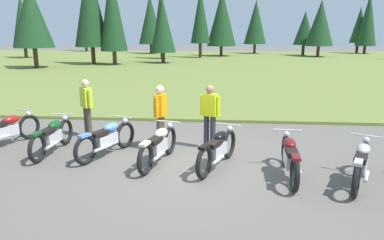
{
  "coord_description": "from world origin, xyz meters",
  "views": [
    {
      "loc": [
        0.7,
        -7.67,
        2.96
      ],
      "look_at": [
        0.0,
        0.6,
        0.9
      ],
      "focal_mm": 33.25,
      "sensor_mm": 36.0,
      "label": 1
    }
  ],
  "objects_px": {
    "rider_in_hivis_vest": "(87,105)",
    "rider_with_back_turned": "(210,113)",
    "rider_near_row_end": "(160,113)",
    "motorcycle_silver": "(361,163)",
    "motorcycle_red": "(6,130)",
    "motorcycle_british_green": "(53,136)",
    "motorcycle_cream": "(159,145)",
    "motorcycle_sky_blue": "(107,138)",
    "motorcycle_black": "(218,149)",
    "motorcycle_maroon": "(290,157)"
  },
  "relations": [
    {
      "from": "rider_in_hivis_vest",
      "to": "motorcycle_red",
      "type": "bearing_deg",
      "value": -152.38
    },
    {
      "from": "motorcycle_sky_blue",
      "to": "rider_in_hivis_vest",
      "type": "distance_m",
      "value": 1.93
    },
    {
      "from": "rider_with_back_turned",
      "to": "rider_near_row_end",
      "type": "height_order",
      "value": "same"
    },
    {
      "from": "motorcycle_silver",
      "to": "rider_in_hivis_vest",
      "type": "xyz_separation_m",
      "value": [
        -6.61,
        2.77,
        0.51
      ]
    },
    {
      "from": "motorcycle_red",
      "to": "motorcycle_sky_blue",
      "type": "xyz_separation_m",
      "value": [
        2.92,
        -0.56,
        0.0
      ]
    },
    {
      "from": "motorcycle_british_green",
      "to": "rider_near_row_end",
      "type": "height_order",
      "value": "rider_near_row_end"
    },
    {
      "from": "motorcycle_cream",
      "to": "rider_with_back_turned",
      "type": "distance_m",
      "value": 1.71
    },
    {
      "from": "motorcycle_silver",
      "to": "rider_with_back_turned",
      "type": "distance_m",
      "value": 3.69
    },
    {
      "from": "motorcycle_british_green",
      "to": "rider_near_row_end",
      "type": "relative_size",
      "value": 1.26
    },
    {
      "from": "motorcycle_british_green",
      "to": "rider_near_row_end",
      "type": "distance_m",
      "value": 2.75
    },
    {
      "from": "motorcycle_black",
      "to": "rider_near_row_end",
      "type": "xyz_separation_m",
      "value": [
        -1.49,
        1.18,
        0.51
      ]
    },
    {
      "from": "rider_with_back_turned",
      "to": "motorcycle_silver",
      "type": "bearing_deg",
      "value": -32.92
    },
    {
      "from": "motorcycle_silver",
      "to": "rider_near_row_end",
      "type": "bearing_deg",
      "value": 156.88
    },
    {
      "from": "motorcycle_black",
      "to": "rider_with_back_turned",
      "type": "relative_size",
      "value": 1.19
    },
    {
      "from": "motorcycle_british_green",
      "to": "rider_in_hivis_vest",
      "type": "distance_m",
      "value": 1.57
    },
    {
      "from": "motorcycle_cream",
      "to": "rider_near_row_end",
      "type": "bearing_deg",
      "value": 97.17
    },
    {
      "from": "motorcycle_cream",
      "to": "rider_with_back_turned",
      "type": "relative_size",
      "value": 1.24
    },
    {
      "from": "motorcycle_silver",
      "to": "rider_near_row_end",
      "type": "distance_m",
      "value": 4.73
    },
    {
      "from": "motorcycle_sky_blue",
      "to": "motorcycle_black",
      "type": "height_order",
      "value": "same"
    },
    {
      "from": "rider_in_hivis_vest",
      "to": "rider_near_row_end",
      "type": "relative_size",
      "value": 1.0
    },
    {
      "from": "rider_in_hivis_vest",
      "to": "rider_with_back_turned",
      "type": "distance_m",
      "value": 3.62
    },
    {
      "from": "motorcycle_silver",
      "to": "motorcycle_maroon",
      "type": "bearing_deg",
      "value": 169.45
    },
    {
      "from": "motorcycle_red",
      "to": "motorcycle_silver",
      "type": "height_order",
      "value": "same"
    },
    {
      "from": "motorcycle_sky_blue",
      "to": "rider_with_back_turned",
      "type": "relative_size",
      "value": 1.17
    },
    {
      "from": "motorcycle_british_green",
      "to": "motorcycle_cream",
      "type": "xyz_separation_m",
      "value": [
        2.78,
        -0.52,
        0.0
      ]
    },
    {
      "from": "motorcycle_sky_blue",
      "to": "motorcycle_black",
      "type": "bearing_deg",
      "value": -11.81
    },
    {
      "from": "motorcycle_cream",
      "to": "rider_in_hivis_vest",
      "type": "xyz_separation_m",
      "value": [
        -2.41,
        1.97,
        0.51
      ]
    },
    {
      "from": "rider_in_hivis_vest",
      "to": "motorcycle_cream",
      "type": "bearing_deg",
      "value": -39.16
    },
    {
      "from": "motorcycle_red",
      "to": "motorcycle_silver",
      "type": "relative_size",
      "value": 1.02
    },
    {
      "from": "motorcycle_british_green",
      "to": "motorcycle_black",
      "type": "relative_size",
      "value": 1.06
    },
    {
      "from": "motorcycle_silver",
      "to": "rider_in_hivis_vest",
      "type": "height_order",
      "value": "rider_in_hivis_vest"
    },
    {
      "from": "motorcycle_black",
      "to": "motorcycle_maroon",
      "type": "bearing_deg",
      "value": -15.59
    },
    {
      "from": "motorcycle_cream",
      "to": "motorcycle_maroon",
      "type": "xyz_separation_m",
      "value": [
        2.86,
        -0.55,
        0.0
      ]
    },
    {
      "from": "rider_near_row_end",
      "to": "motorcycle_cream",
      "type": "bearing_deg",
      "value": -82.83
    },
    {
      "from": "motorcycle_maroon",
      "to": "rider_near_row_end",
      "type": "distance_m",
      "value": 3.43
    },
    {
      "from": "motorcycle_sky_blue",
      "to": "motorcycle_black",
      "type": "relative_size",
      "value": 0.99
    },
    {
      "from": "motorcycle_red",
      "to": "motorcycle_british_green",
      "type": "xyz_separation_m",
      "value": [
        1.5,
        -0.47,
        0.0
      ]
    },
    {
      "from": "motorcycle_british_green",
      "to": "motorcycle_silver",
      "type": "relative_size",
      "value": 1.08
    },
    {
      "from": "motorcycle_maroon",
      "to": "rider_in_hivis_vest",
      "type": "distance_m",
      "value": 5.86
    },
    {
      "from": "motorcycle_maroon",
      "to": "rider_in_hivis_vest",
      "type": "xyz_separation_m",
      "value": [
        -5.27,
        2.52,
        0.51
      ]
    },
    {
      "from": "rider_in_hivis_vest",
      "to": "motorcycle_silver",
      "type": "bearing_deg",
      "value": -22.71
    },
    {
      "from": "rider_near_row_end",
      "to": "motorcycle_maroon",
      "type": "bearing_deg",
      "value": -28.13
    },
    {
      "from": "rider_with_back_turned",
      "to": "motorcycle_cream",
      "type": "bearing_deg",
      "value": -133.4
    },
    {
      "from": "motorcycle_black",
      "to": "rider_near_row_end",
      "type": "distance_m",
      "value": 1.97
    },
    {
      "from": "motorcycle_red",
      "to": "motorcycle_black",
      "type": "relative_size",
      "value": 0.99
    },
    {
      "from": "motorcycle_red",
      "to": "motorcycle_cream",
      "type": "height_order",
      "value": "same"
    },
    {
      "from": "motorcycle_red",
      "to": "motorcycle_sky_blue",
      "type": "relative_size",
      "value": 1.01
    },
    {
      "from": "motorcycle_sky_blue",
      "to": "rider_near_row_end",
      "type": "relative_size",
      "value": 1.17
    },
    {
      "from": "motorcycle_maroon",
      "to": "motorcycle_silver",
      "type": "bearing_deg",
      "value": -10.55
    },
    {
      "from": "motorcycle_silver",
      "to": "rider_with_back_turned",
      "type": "relative_size",
      "value": 1.16
    }
  ]
}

